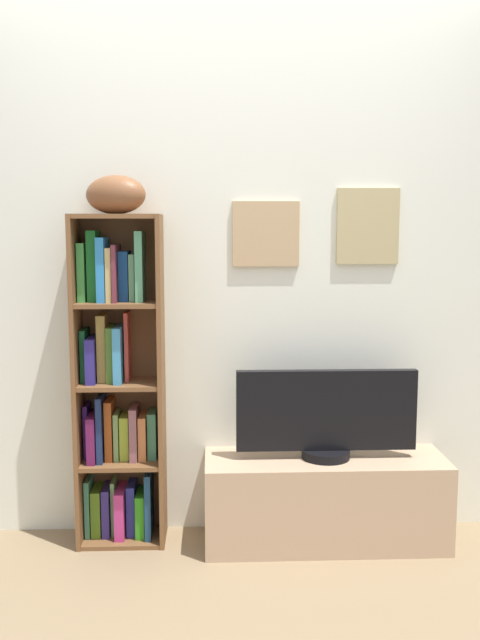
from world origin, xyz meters
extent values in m
cube|color=silver|center=(0.00, 1.13, 1.26)|extent=(4.80, 0.06, 2.52)
cube|color=tan|center=(0.16, 1.09, 1.42)|extent=(0.31, 0.02, 0.30)
cube|color=gray|center=(0.16, 1.09, 1.42)|extent=(0.26, 0.01, 0.25)
cube|color=tan|center=(0.63, 1.09, 1.45)|extent=(0.29, 0.02, 0.35)
cube|color=slate|center=(0.63, 1.09, 1.45)|extent=(0.24, 0.01, 0.30)
cube|color=brown|center=(-0.70, 0.98, 0.75)|extent=(0.02, 0.24, 1.51)
cube|color=brown|center=(-0.33, 0.98, 0.75)|extent=(0.02, 0.24, 1.51)
cube|color=brown|center=(-0.51, 1.10, 0.75)|extent=(0.40, 0.01, 1.51)
cube|color=brown|center=(-0.51, 0.98, 0.01)|extent=(0.36, 0.23, 0.02)
cube|color=brown|center=(-0.51, 0.98, 0.38)|extent=(0.36, 0.23, 0.02)
cube|color=brown|center=(-0.51, 0.98, 0.74)|extent=(0.36, 0.23, 0.02)
cube|color=brown|center=(-0.51, 0.98, 1.11)|extent=(0.36, 0.23, 0.02)
cube|color=brown|center=(-0.51, 0.98, 1.50)|extent=(0.36, 0.23, 0.02)
cube|color=#3D7C60|center=(-0.67, 1.01, 0.16)|extent=(0.02, 0.15, 0.27)
cube|color=#49701A|center=(-0.64, 1.01, 0.13)|extent=(0.04, 0.15, 0.22)
cube|color=navy|center=(-0.59, 1.01, 0.13)|extent=(0.03, 0.16, 0.23)
cube|color=#63965C|center=(-0.56, 1.02, 0.15)|extent=(0.02, 0.14, 0.26)
cube|color=#B43076|center=(-0.52, 1.00, 0.13)|extent=(0.04, 0.19, 0.22)
cube|color=navy|center=(-0.48, 1.02, 0.14)|extent=(0.04, 0.15, 0.24)
cube|color=#2D8718|center=(-0.43, 1.00, 0.12)|extent=(0.04, 0.17, 0.20)
cube|color=navy|center=(-0.39, 0.99, 0.18)|extent=(0.03, 0.19, 0.31)
cube|color=#3B1C74|center=(-0.68, 1.03, 0.51)|extent=(0.02, 0.12, 0.25)
cube|color=#5D1748|center=(-0.64, 0.99, 0.49)|extent=(0.04, 0.20, 0.21)
cube|color=navy|center=(-0.60, 1.00, 0.54)|extent=(0.03, 0.19, 0.30)
cube|color=#994419|center=(-0.57, 1.01, 0.53)|extent=(0.03, 0.16, 0.28)
cube|color=#6B8F50|center=(-0.53, 1.02, 0.50)|extent=(0.02, 0.15, 0.22)
cube|color=#8EA22C|center=(-0.50, 1.02, 0.49)|extent=(0.04, 0.14, 0.20)
cube|color=#87555A|center=(-0.46, 1.01, 0.51)|extent=(0.03, 0.17, 0.25)
cube|color=#CA7440|center=(-0.42, 1.01, 0.49)|extent=(0.04, 0.16, 0.20)
cube|color=#448861|center=(-0.37, 1.02, 0.50)|extent=(0.04, 0.14, 0.22)
cube|color=#134E2A|center=(-0.67, 1.02, 0.87)|extent=(0.02, 0.15, 0.24)
cube|color=navy|center=(-0.64, 1.00, 0.86)|extent=(0.04, 0.19, 0.20)
cube|color=olive|center=(-0.59, 1.02, 0.91)|extent=(0.04, 0.15, 0.31)
cube|color=#416B27|center=(-0.55, 1.01, 0.88)|extent=(0.03, 0.17, 0.25)
cube|color=#3E8DBE|center=(-0.52, 1.00, 0.88)|extent=(0.04, 0.19, 0.25)
cube|color=#C34237|center=(-0.48, 1.03, 0.91)|extent=(0.02, 0.13, 0.31)
cube|color=#3A8D3D|center=(-0.67, 1.01, 1.25)|extent=(0.03, 0.16, 0.26)
cube|color=#196625|center=(-0.62, 1.02, 1.28)|extent=(0.04, 0.15, 0.32)
cube|color=#2B7DC5|center=(-0.58, 1.00, 1.26)|extent=(0.04, 0.19, 0.29)
cube|color=tan|center=(-0.55, 1.00, 1.24)|extent=(0.03, 0.18, 0.24)
cube|color=brown|center=(-0.52, 0.99, 1.25)|extent=(0.02, 0.19, 0.25)
cube|color=navy|center=(-0.49, 1.02, 1.23)|extent=(0.04, 0.14, 0.22)
cube|color=#5C9165|center=(-0.45, 1.02, 1.23)|extent=(0.02, 0.14, 0.21)
cube|color=#539E73|center=(-0.41, 1.00, 1.28)|extent=(0.03, 0.17, 0.31)
ellipsoid|color=brown|center=(-0.51, 0.98, 1.59)|extent=(0.32, 0.26, 0.17)
cube|color=tan|center=(0.42, 0.92, 0.20)|extent=(1.10, 0.37, 0.40)
cube|color=#856D55|center=(0.42, 0.74, 0.20)|extent=(0.99, 0.01, 0.26)
cylinder|color=black|center=(0.42, 0.92, 0.42)|extent=(0.22, 0.22, 0.04)
cube|color=black|center=(0.42, 0.92, 0.63)|extent=(0.82, 0.04, 0.37)
cube|color=#2B3547|center=(0.42, 0.90, 0.63)|extent=(0.78, 0.01, 0.33)
camera|label=1|loc=(-0.09, -2.12, 1.44)|focal=38.84mm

